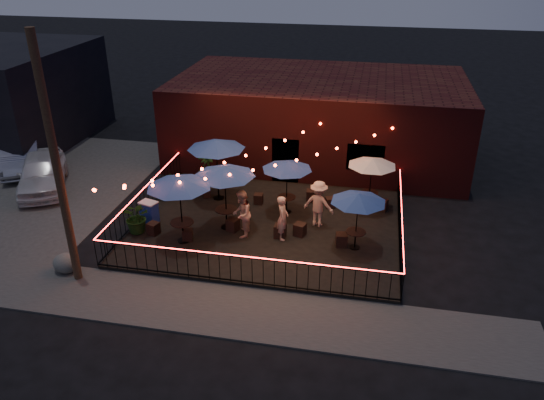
{
  "coord_description": "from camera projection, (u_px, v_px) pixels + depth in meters",
  "views": [
    {
      "loc": [
        3.71,
        -15.56,
        10.14
      ],
      "look_at": [
        0.16,
        2.21,
        1.1
      ],
      "focal_mm": 35.0,
      "sensor_mm": 36.0,
      "label": 1
    }
  ],
  "objects": [
    {
      "name": "ground",
      "position": [
        256.0,
        254.0,
        18.83
      ],
      "size": [
        110.0,
        110.0,
        0.0
      ],
      "primitive_type": "plane",
      "color": "black",
      "rests_on": "ground"
    },
    {
      "name": "patio",
      "position": [
        267.0,
        226.0,
        20.55
      ],
      "size": [
        10.0,
        8.0,
        0.15
      ],
      "primitive_type": "cube",
      "color": "black",
      "rests_on": "ground"
    },
    {
      "name": "sidewalk",
      "position": [
        231.0,
        310.0,
        15.97
      ],
      "size": [
        18.0,
        2.5,
        0.05
      ],
      "primitive_type": "cube",
      "color": "#3C3A38",
      "rests_on": "ground"
    },
    {
      "name": "parking_lot",
      "position": [
        22.0,
        181.0,
        24.44
      ],
      "size": [
        11.0,
        12.0,
        0.02
      ],
      "primitive_type": "cube",
      "color": "#3C3A38",
      "rests_on": "ground"
    },
    {
      "name": "brick_building",
      "position": [
        319.0,
        118.0,
        26.53
      ],
      "size": [
        14.0,
        8.0,
        4.0
      ],
      "color": "#370F0F",
      "rests_on": "ground"
    },
    {
      "name": "utility_pole",
      "position": [
        57.0,
        167.0,
        15.71
      ],
      "size": [
        0.26,
        0.26,
        8.0
      ],
      "primitive_type": "cylinder",
      "color": "#3C2518",
      "rests_on": "ground"
    },
    {
      "name": "fence_front",
      "position": [
        241.0,
        270.0,
        16.78
      ],
      "size": [
        10.0,
        0.04,
        1.04
      ],
      "color": "black",
      "rests_on": "patio"
    },
    {
      "name": "fence_left",
      "position": [
        145.0,
        201.0,
        21.17
      ],
      "size": [
        0.04,
        8.0,
        1.04
      ],
      "rotation": [
        0.0,
        0.0,
        1.57
      ],
      "color": "black",
      "rests_on": "patio"
    },
    {
      "name": "fence_right",
      "position": [
        400.0,
        225.0,
        19.41
      ],
      "size": [
        0.04,
        8.0,
        1.04
      ],
      "rotation": [
        0.0,
        0.0,
        1.57
      ],
      "color": "black",
      "rests_on": "patio"
    },
    {
      "name": "festoon_lights",
      "position": [
        238.0,
        169.0,
        19.38
      ],
      "size": [
        10.02,
        8.72,
        1.32
      ],
      "color": "#FF3317",
      "rests_on": "ground"
    },
    {
      "name": "cafe_table_0",
      "position": [
        179.0,
        183.0,
        18.34
      ],
      "size": [
        2.46,
        2.46,
        2.55
      ],
      "rotation": [
        0.0,
        0.0,
        -0.06
      ],
      "color": "black",
      "rests_on": "patio"
    },
    {
      "name": "cafe_table_1",
      "position": [
        216.0,
        145.0,
        21.46
      ],
      "size": [
        3.15,
        3.15,
        2.63
      ],
      "rotation": [
        0.0,
        0.0,
        -0.42
      ],
      "color": "black",
      "rests_on": "patio"
    },
    {
      "name": "cafe_table_2",
      "position": [
        225.0,
        172.0,
        19.26
      ],
      "size": [
        2.57,
        2.57,
        2.52
      ],
      "rotation": [
        0.0,
        0.0,
        0.14
      ],
      "color": "black",
      "rests_on": "patio"
    },
    {
      "name": "cafe_table_3",
      "position": [
        287.0,
        166.0,
        20.52
      ],
      "size": [
        2.14,
        2.14,
        2.19
      ],
      "rotation": [
        0.0,
        0.0,
        -0.08
      ],
      "color": "black",
      "rests_on": "patio"
    },
    {
      "name": "cafe_table_4",
      "position": [
        359.0,
        199.0,
        18.08
      ],
      "size": [
        2.5,
        2.5,
        2.14
      ],
      "rotation": [
        0.0,
        0.0,
        0.35
      ],
      "color": "black",
      "rests_on": "patio"
    },
    {
      "name": "cafe_table_5",
      "position": [
        372.0,
        163.0,
        20.93
      ],
      "size": [
        2.57,
        2.57,
        2.15
      ],
      "rotation": [
        0.0,
        0.0,
        0.41
      ],
      "color": "black",
      "rests_on": "patio"
    },
    {
      "name": "bistro_chair_0",
      "position": [
        153.0,
        228.0,
        19.75
      ],
      "size": [
        0.48,
        0.48,
        0.45
      ],
      "primitive_type": "cube",
      "rotation": [
        0.0,
        0.0,
        -0.32
      ],
      "color": "black",
      "rests_on": "patio"
    },
    {
      "name": "bistro_chair_1",
      "position": [
        188.0,
        235.0,
        19.34
      ],
      "size": [
        0.44,
        0.44,
        0.43
      ],
      "primitive_type": "cube",
      "rotation": [
        0.0,
        0.0,
        3.4
      ],
      "color": "black",
      "rests_on": "patio"
    },
    {
      "name": "bistro_chair_2",
      "position": [
        187.0,
        193.0,
        22.49
      ],
      "size": [
        0.38,
        0.38,
        0.44
      ],
      "primitive_type": "cube",
      "rotation": [
        0.0,
        0.0,
        0.05
      ],
      "color": "black",
      "rests_on": "patio"
    },
    {
      "name": "bistro_chair_3",
      "position": [
        207.0,
        192.0,
        22.59
      ],
      "size": [
        0.45,
        0.45,
        0.4
      ],
      "primitive_type": "cube",
      "rotation": [
        0.0,
        0.0,
        3.58
      ],
      "color": "black",
      "rests_on": "patio"
    },
    {
      "name": "bistro_chair_4",
      "position": [
        233.0,
        225.0,
        19.97
      ],
      "size": [
        0.51,
        0.51,
        0.47
      ],
      "primitive_type": "cube",
      "rotation": [
        0.0,
        0.0,
        -0.35
      ],
      "color": "black",
      "rests_on": "patio"
    },
    {
      "name": "bistro_chair_5",
      "position": [
        280.0,
        231.0,
        19.53
      ],
      "size": [
        0.43,
        0.43,
        0.5
      ],
      "primitive_type": "cube",
      "rotation": [
        0.0,
        0.0,
        3.13
      ],
      "color": "black",
      "rests_on": "patio"
    },
    {
      "name": "bistro_chair_6",
      "position": [
        258.0,
        199.0,
        22.01
      ],
      "size": [
        0.37,
        0.37,
        0.42
      ],
      "primitive_type": "cube",
      "rotation": [
        0.0,
        0.0,
        0.04
      ],
      "color": "black",
      "rests_on": "patio"
    },
    {
      "name": "bistro_chair_7",
      "position": [
        311.0,
        196.0,
        22.18
      ],
      "size": [
        0.46,
        0.46,
        0.5
      ],
      "primitive_type": "cube",
      "rotation": [
        0.0,
        0.0,
        3.23
      ],
      "color": "black",
      "rests_on": "patio"
    },
    {
      "name": "bistro_chair_8",
      "position": [
        300.0,
        229.0,
        19.66
      ],
      "size": [
        0.49,
        0.49,
        0.47
      ],
      "primitive_type": "cube",
      "rotation": [
        0.0,
        0.0,
        -0.29
      ],
      "color": "black",
      "rests_on": "patio"
    },
    {
      "name": "bistro_chair_9",
      "position": [
        341.0,
        240.0,
        18.98
      ],
      "size": [
        0.46,
        0.46,
        0.48
      ],
      "primitive_type": "cube",
      "rotation": [
        0.0,
        0.0,
        3.3
      ],
      "color": "black",
      "rests_on": "patio"
    },
    {
      "name": "bistro_chair_10",
      "position": [
        330.0,
        202.0,
        21.69
      ],
      "size": [
        0.47,
        0.47,
        0.43
      ],
      "primitive_type": "cube",
      "rotation": [
        0.0,
        0.0,
        0.4
      ],
      "color": "black",
      "rests_on": "patio"
    },
    {
      "name": "bistro_chair_11",
      "position": [
        382.0,
        205.0,
        21.44
      ],
      "size": [
        0.48,
        0.48,
        0.46
      ],
      "primitive_type": "cube",
      "rotation": [
        0.0,
        0.0,
        2.85
      ],
      "color": "black",
      "rests_on": "patio"
    },
    {
      "name": "patron_a",
      "position": [
        283.0,
        218.0,
        19.17
      ],
      "size": [
        0.48,
        0.67,
        1.71
      ],
      "primitive_type": "imported",
      "rotation": [
        0.0,
        0.0,
        1.69
      ],
      "color": "#D9B28A",
      "rests_on": "patio"
    },
    {
      "name": "patron_b",
      "position": [
        242.0,
        214.0,
        19.32
      ],
      "size": [
        0.75,
        0.93,
        1.82
      ],
      "primitive_type": "imported",
      "rotation": [
        0.0,
        0.0,
        -1.5
      ],
      "color": "tan",
      "rests_on": "patio"
    },
    {
      "name": "patron_c",
      "position": [
        318.0,
        204.0,
        20.02
      ],
      "size": [
        1.32,
        0.96,
        1.84
      ],
      "primitive_type": "imported",
      "rotation": [
        0.0,
        0.0,
        2.89
      ],
      "color": "#D6AA91",
      "rests_on": "patio"
    },
    {
      "name": "potted_shrub_a",
      "position": [
        137.0,
        217.0,
        19.68
      ],
      "size": [
        1.27,
        1.14,
        1.26
      ],
      "primitive_type": "imported",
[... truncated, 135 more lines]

